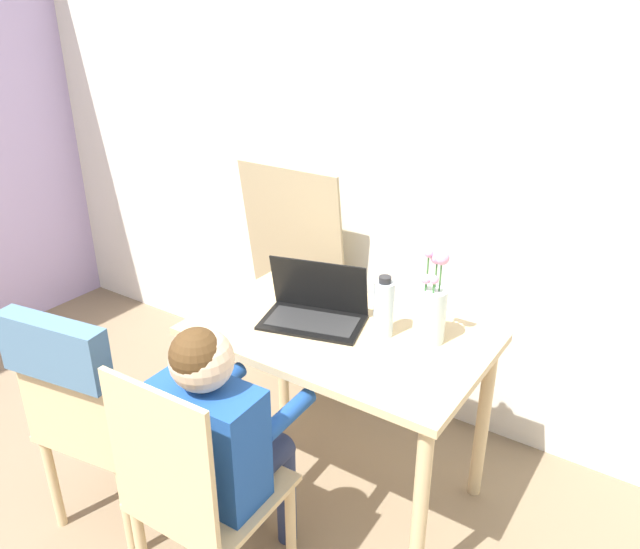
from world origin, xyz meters
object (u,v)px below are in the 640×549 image
at_px(flower_vase, 430,309).
at_px(water_bottle, 384,308).
at_px(chair_spare, 80,394).
at_px(chair_occupied, 196,495).
at_px(laptop, 315,307).
at_px(person_seated, 219,428).

height_order(flower_vase, water_bottle, flower_vase).
bearing_deg(chair_spare, water_bottle, -144.22).
bearing_deg(chair_occupied, flower_vase, -116.08).
xyz_separation_m(laptop, flower_vase, (0.41, 0.10, 0.07)).
height_order(chair_occupied, flower_vase, flower_vase).
xyz_separation_m(chair_spare, flower_vase, (0.89, 0.79, 0.23)).
distance_m(person_seated, water_bottle, 0.70).
height_order(chair_occupied, laptop, laptop).
bearing_deg(flower_vase, water_bottle, -159.69).
height_order(chair_occupied, water_bottle, water_bottle).
xyz_separation_m(chair_occupied, person_seated, (-0.00, 0.12, 0.17)).
bearing_deg(laptop, chair_spare, -139.87).
relative_size(chair_occupied, person_seated, 0.91).
height_order(laptop, water_bottle, water_bottle).
bearing_deg(chair_spare, flower_vase, -147.45).
distance_m(chair_spare, person_seated, 0.53).
bearing_deg(chair_spare, chair_occupied, 169.51).
relative_size(person_seated, water_bottle, 4.41).
bearing_deg(person_seated, laptop, -87.50).
xyz_separation_m(person_seated, laptop, (-0.04, 0.59, 0.15)).
xyz_separation_m(chair_spare, water_bottle, (0.74, 0.74, 0.22)).
xyz_separation_m(person_seated, flower_vase, (0.37, 0.68, 0.22)).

